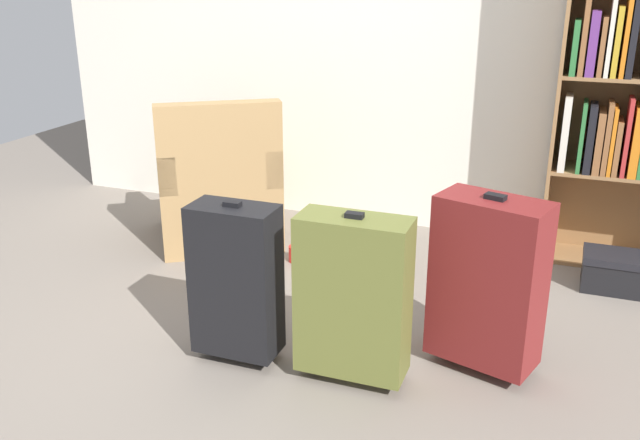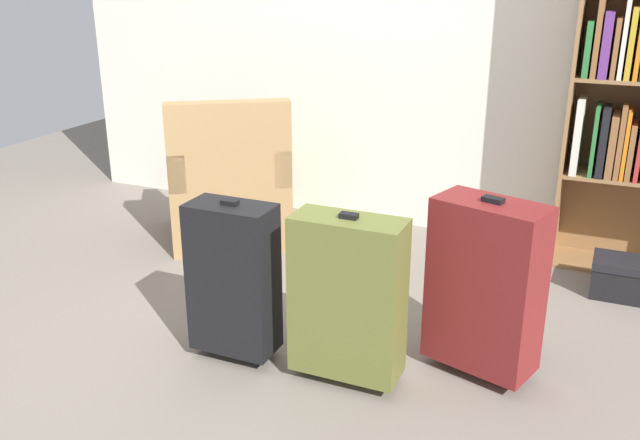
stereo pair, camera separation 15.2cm
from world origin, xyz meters
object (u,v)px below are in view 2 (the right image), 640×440
mug (304,253)px  storage_box (630,278)px  suitcase_olive (348,297)px  suitcase_dark_red (485,285)px  armchair (229,189)px  suitcase_black (234,278)px

mug → storage_box: bearing=8.3°
storage_box → suitcase_olive: 1.69m
storage_box → mug: bearing=-171.7°
suitcase_dark_red → suitcase_olive: bearing=-150.3°
armchair → suitcase_olive: armchair is taller
armchair → suitcase_dark_red: bearing=-28.1°
suitcase_dark_red → suitcase_black: suitcase_dark_red is taller
storage_box → suitcase_black: size_ratio=0.52×
armchair → mug: (0.57, -0.16, -0.27)m
suitcase_dark_red → armchair: bearing=151.9°
storage_box → suitcase_dark_red: (-0.56, -1.01, 0.30)m
suitcase_olive → mug: bearing=122.9°
suitcase_dark_red → suitcase_black: bearing=-163.6°
mug → storage_box: (1.72, 0.25, 0.06)m
mug → suitcase_olive: 1.28m
suitcase_olive → suitcase_black: bearing=-178.2°
mug → suitcase_olive: bearing=-57.1°
storage_box → armchair: bearing=-177.8°
storage_box → suitcase_black: bearing=-140.0°
storage_box → suitcase_dark_red: suitcase_dark_red is taller
armchair → suitcase_olive: 1.73m
mug → suitcase_dark_red: 1.43m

